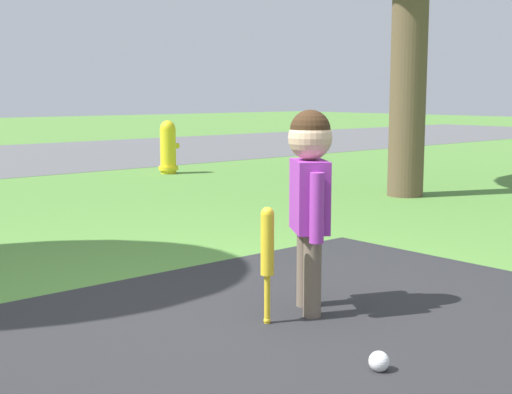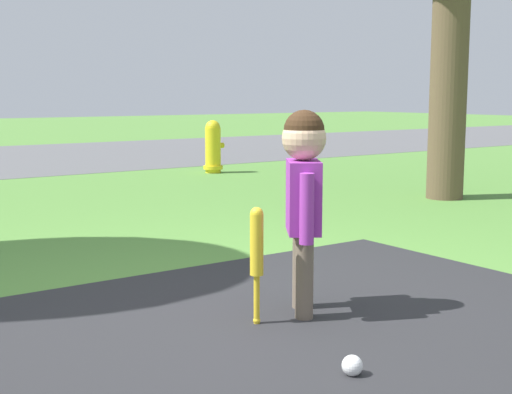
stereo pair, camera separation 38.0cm
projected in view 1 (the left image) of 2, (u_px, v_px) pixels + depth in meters
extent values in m
plane|color=#518438|center=(238.00, 319.00, 3.47)|extent=(60.00, 60.00, 0.00)
cylinder|color=#6B5B4C|center=(312.00, 276.00, 3.46)|extent=(0.09, 0.09, 0.41)
cylinder|color=#6B5B4C|center=(305.00, 268.00, 3.64)|extent=(0.09, 0.09, 0.41)
cube|color=purple|center=(310.00, 196.00, 3.50)|extent=(0.28, 0.31, 0.35)
cylinder|color=purple|center=(317.00, 208.00, 3.33)|extent=(0.07, 0.07, 0.33)
cylinder|color=purple|center=(303.00, 197.00, 3.67)|extent=(0.07, 0.07, 0.33)
sphere|color=#D8AD8C|center=(310.00, 138.00, 3.46)|extent=(0.22, 0.22, 0.22)
sphere|color=#382314|center=(310.00, 130.00, 3.45)|extent=(0.20, 0.20, 0.20)
sphere|color=yellow|center=(267.00, 320.00, 3.39)|extent=(0.04, 0.04, 0.04)
cylinder|color=yellow|center=(267.00, 299.00, 3.37)|extent=(0.03, 0.03, 0.24)
cylinder|color=yellow|center=(267.00, 244.00, 3.34)|extent=(0.06, 0.06, 0.29)
sphere|color=yellow|center=(267.00, 213.00, 3.31)|extent=(0.06, 0.06, 0.06)
sphere|color=white|center=(379.00, 361.00, 2.80)|extent=(0.08, 0.08, 0.08)
cylinder|color=yellow|center=(168.00, 151.00, 9.77)|extent=(0.22, 0.22, 0.63)
sphere|color=yellow|center=(168.00, 128.00, 9.73)|extent=(0.21, 0.21, 0.21)
cylinder|color=yellow|center=(168.00, 168.00, 9.80)|extent=(0.27, 0.27, 0.05)
cylinder|color=yellow|center=(175.00, 146.00, 9.84)|extent=(0.10, 0.08, 0.08)
cylinder|color=brown|center=(410.00, 26.00, 7.41)|extent=(0.38, 0.38, 3.57)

